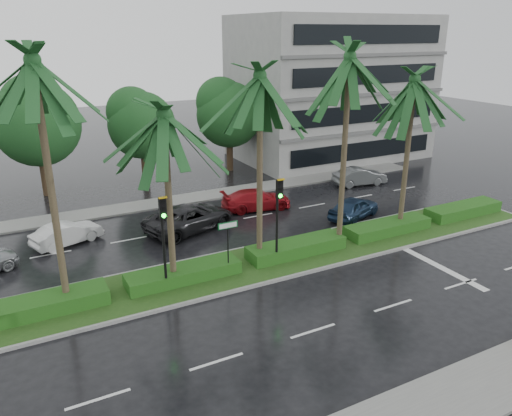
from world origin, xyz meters
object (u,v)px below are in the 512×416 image
car_darkgrey (190,218)px  car_grey (360,176)px  signal_median_left (164,230)px  car_blue (354,208)px  car_white (67,233)px  car_red (256,200)px  street_sign (228,235)px

car_darkgrey → car_grey: car_darkgrey is taller
signal_median_left → car_blue: 13.72m
car_white → car_darkgrey: (6.50, -1.15, 0.14)m
signal_median_left → car_red: (8.50, 7.85, -2.35)m
street_sign → car_blue: 10.70m
signal_median_left → car_darkgrey: signal_median_left is taller
signal_median_left → car_white: 8.58m
car_darkgrey → car_white: bearing=62.6°
street_sign → car_white: size_ratio=0.70×
car_white → car_red: (11.50, 0.18, 0.04)m
signal_median_left → car_grey: (17.71, 8.98, -2.35)m
signal_median_left → car_blue: signal_median_left is taller
signal_median_left → car_blue: (13.00, 3.70, -2.33)m
street_sign → car_white: 9.72m
street_sign → car_red: bearing=54.4°
signal_median_left → car_white: bearing=111.3°
car_white → car_darkgrey: 6.60m
street_sign → car_red: (5.50, 7.67, -1.48)m
car_blue → car_grey: (4.71, 5.28, -0.01)m
car_darkgrey → signal_median_left: bearing=134.4°
car_blue → car_grey: car_blue is taller
street_sign → signal_median_left: bearing=-176.5°
street_sign → car_red: 9.56m
car_red → car_grey: car_grey is taller
signal_median_left → car_red: bearing=42.7°
car_white → car_blue: car_blue is taller
signal_median_left → car_blue: size_ratio=1.12×
car_red → car_blue: 6.12m
signal_median_left → car_red: signal_median_left is taller
car_darkgrey → car_blue: (9.50, -2.83, -0.08)m
car_darkgrey → car_blue: bearing=-124.0°
car_darkgrey → car_blue: size_ratio=1.37×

